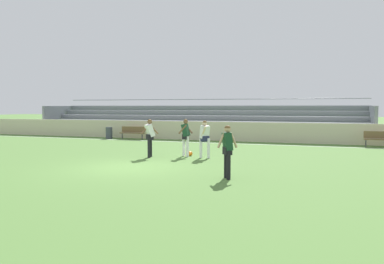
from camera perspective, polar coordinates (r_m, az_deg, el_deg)
The scene contains 12 objects.
ground_plane at distance 14.62m, azimuth -9.44°, elevation -5.26°, with size 160.00×160.00×0.00m, color #517A38.
field_line_sideline at distance 24.19m, azimuth 2.58°, elevation -1.62°, with size 44.00×0.12×0.01m, color white.
sideline_wall at distance 25.71m, azimuth 3.66°, elevation 0.12°, with size 48.00×0.16×1.27m, color beige.
bleacher_stand at distance 29.51m, azimuth 0.26°, elevation 1.82°, with size 25.35×4.24×2.92m.
bench_far_left at distance 23.92m, azimuth 26.38°, elevation -0.77°, with size 1.80×0.40×0.90m.
bench_centre_sideline at distance 26.98m, azimuth -8.86°, elevation 0.06°, with size 1.80×0.40×0.90m.
trash_bin at distance 27.91m, azimuth -12.27°, elevation -0.12°, with size 0.47×0.47×0.83m, color #3D424C.
player_white_wide_right at distance 16.95m, azimuth 1.91°, elevation -0.56°, with size 0.47×0.68×1.68m.
player_dark_wide_left at distance 17.52m, azimuth -0.95°, elevation -0.31°, with size 0.58×0.44×1.72m.
player_white_challenging at distance 17.32m, azimuth -6.33°, elevation -0.37°, with size 0.74×0.54×1.73m.
player_dark_pressing_high at distance 12.14m, azimuth 5.30°, elevation -2.24°, with size 0.62×0.47×1.70m.
soccer_ball at distance 17.78m, azimuth -0.27°, elevation -3.24°, with size 0.22×0.22×0.22m, color orange.
Camera 1 is at (7.01, -12.62, 2.30)m, focal length 35.74 mm.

